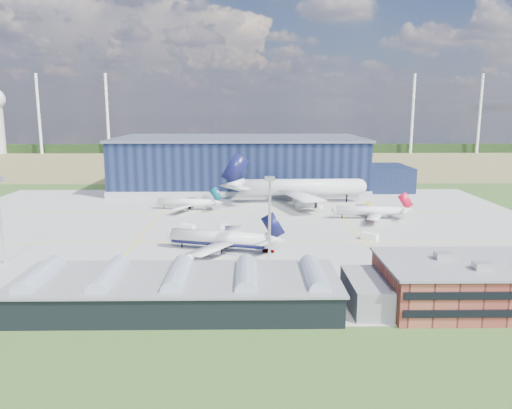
# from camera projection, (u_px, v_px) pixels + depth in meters

# --- Properties ---
(ground) EXTENTS (600.00, 600.00, 0.00)m
(ground) POSITION_uv_depth(u_px,v_px,m) (235.00, 234.00, 162.06)
(ground) COLOR #304D1D
(ground) RESTS_ON ground
(apron) EXTENTS (220.00, 160.00, 0.08)m
(apron) POSITION_uv_depth(u_px,v_px,m) (236.00, 227.00, 171.87)
(apron) COLOR #9E9D99
(apron) RESTS_ON ground
(farmland) EXTENTS (600.00, 220.00, 0.01)m
(farmland) POSITION_uv_depth(u_px,v_px,m) (243.00, 162.00, 378.01)
(farmland) COLOR olive
(farmland) RESTS_ON ground
(treeline) EXTENTS (600.00, 8.00, 8.00)m
(treeline) POSITION_uv_depth(u_px,v_px,m) (244.00, 148.00, 455.77)
(treeline) COLOR black
(treeline) RESTS_ON ground
(horizon_dressing) EXTENTS (440.20, 18.00, 70.00)m
(horizon_dressing) POSITION_uv_depth(u_px,v_px,m) (28.00, 115.00, 441.87)
(horizon_dressing) COLOR white
(horizon_dressing) RESTS_ON ground
(hangar) EXTENTS (145.00, 62.00, 26.10)m
(hangar) POSITION_uv_depth(u_px,v_px,m) (245.00, 166.00, 252.94)
(hangar) COLOR black
(hangar) RESTS_ON ground
(ops_building) EXTENTS (46.00, 23.00, 10.90)m
(ops_building) POSITION_uv_depth(u_px,v_px,m) (493.00, 283.00, 103.00)
(ops_building) COLOR maroon
(ops_building) RESTS_ON ground
(glass_concourse) EXTENTS (78.00, 23.00, 8.60)m
(glass_concourse) POSITION_uv_depth(u_px,v_px,m) (195.00, 290.00, 102.37)
(glass_concourse) COLOR black
(glass_concourse) RESTS_ON ground
(light_mast_center) EXTENTS (2.60, 2.60, 23.00)m
(light_mast_center) POSITION_uv_depth(u_px,v_px,m) (270.00, 205.00, 129.81)
(light_mast_center) COLOR silver
(light_mast_center) RESTS_ON ground
(airliner_navy) EXTENTS (44.78, 44.24, 11.88)m
(airliner_navy) POSITION_uv_depth(u_px,v_px,m) (218.00, 231.00, 142.34)
(airliner_navy) COLOR silver
(airliner_navy) RESTS_ON ground
(airliner_red) EXTENTS (32.41, 31.79, 9.92)m
(airliner_red) POSITION_uv_depth(u_px,v_px,m) (368.00, 206.00, 183.38)
(airliner_red) COLOR silver
(airliner_red) RESTS_ON ground
(airliner_widebody) EXTENTS (66.38, 65.03, 21.03)m
(airliner_widebody) POSITION_uv_depth(u_px,v_px,m) (301.00, 179.00, 214.41)
(airliner_widebody) COLOR silver
(airliner_widebody) RESTS_ON ground
(airliner_regional) EXTENTS (33.04, 32.53, 9.38)m
(airliner_regional) POSITION_uv_depth(u_px,v_px,m) (185.00, 198.00, 200.14)
(airliner_regional) COLOR silver
(airliner_regional) RESTS_ON ground
(gse_tug_a) EXTENTS (2.97, 3.66, 1.32)m
(gse_tug_a) POSITION_uv_depth(u_px,v_px,m) (209.00, 238.00, 154.42)
(gse_tug_a) COLOR yellow
(gse_tug_a) RESTS_ON ground
(gse_tug_b) EXTENTS (3.03, 3.49, 1.27)m
(gse_tug_b) POSITION_uv_depth(u_px,v_px,m) (180.00, 234.00, 159.78)
(gse_tug_b) COLOR yellow
(gse_tug_b) RESTS_ON ground
(gse_van_a) EXTENTS (5.43, 4.25, 2.18)m
(gse_van_a) POSITION_uv_depth(u_px,v_px,m) (188.00, 227.00, 166.88)
(gse_van_a) COLOR white
(gse_van_a) RESTS_ON ground
(gse_cart_a) EXTENTS (2.64, 3.38, 1.30)m
(gse_cart_a) POSITION_uv_depth(u_px,v_px,m) (224.00, 226.00, 170.18)
(gse_cart_a) COLOR white
(gse_cart_a) RESTS_ON ground
(gse_van_b) EXTENTS (5.45, 4.86, 2.32)m
(gse_van_b) POSITION_uv_depth(u_px,v_px,m) (370.00, 237.00, 154.51)
(gse_van_b) COLOR white
(gse_van_b) RESTS_ON ground
(gse_tug_c) EXTENTS (3.02, 3.74, 1.42)m
(gse_tug_c) POSITION_uv_depth(u_px,v_px,m) (367.00, 204.00, 209.26)
(gse_tug_c) COLOR yellow
(gse_tug_c) RESTS_ON ground
(gse_cart_b) EXTENTS (3.70, 3.38, 1.33)m
(gse_cart_b) POSITION_uv_depth(u_px,v_px,m) (318.00, 207.00, 203.39)
(gse_cart_b) COLOR white
(gse_cart_b) RESTS_ON ground
(airstair) EXTENTS (2.39, 5.52, 3.48)m
(airstair) POSITION_uv_depth(u_px,v_px,m) (189.00, 268.00, 122.33)
(airstair) COLOR white
(airstair) RESTS_ON ground
(car_a) EXTENTS (3.64, 2.05, 1.17)m
(car_a) POSITION_uv_depth(u_px,v_px,m) (268.00, 250.00, 141.60)
(car_a) COLOR #99999E
(car_a) RESTS_ON ground
(car_b) EXTENTS (3.76, 2.04, 1.18)m
(car_b) POSITION_uv_depth(u_px,v_px,m) (232.00, 284.00, 114.84)
(car_b) COLOR #99999E
(car_b) RESTS_ON ground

